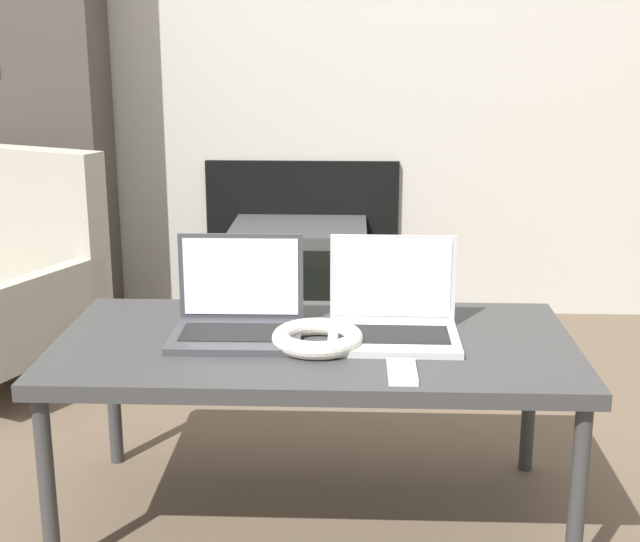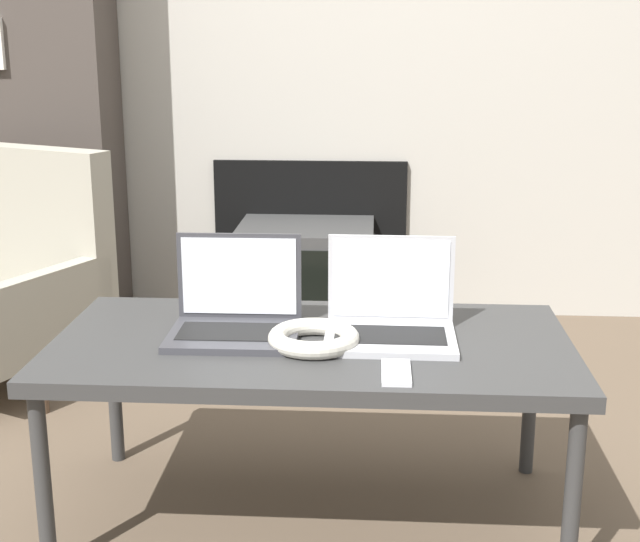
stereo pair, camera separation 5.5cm
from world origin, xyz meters
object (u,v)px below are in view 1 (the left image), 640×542
(headphones, at_px, (318,338))
(tv, at_px, (299,278))
(laptop_left, at_px, (238,314))
(phone, at_px, (402,372))
(laptop_right, at_px, (393,316))
(armchair, at_px, (0,278))

(headphones, distance_m, tv, 1.50)
(laptop_left, bearing_deg, phone, -33.90)
(tv, bearing_deg, phone, -78.94)
(laptop_left, distance_m, phone, 0.45)
(headphones, bearing_deg, laptop_right, 26.02)
(laptop_left, relative_size, laptop_right, 1.00)
(phone, bearing_deg, laptop_right, 92.36)
(laptop_right, xyz_separation_m, headphones, (-0.17, -0.08, -0.03))
(tv, height_order, armchair, armchair)
(laptop_right, bearing_deg, phone, -87.10)
(laptop_right, height_order, headphones, laptop_right)
(tv, xyz_separation_m, armchair, (-0.98, -0.51, 0.13))
(headphones, distance_m, armchair, 1.47)
(phone, xyz_separation_m, tv, (-0.32, 1.63, -0.25))
(laptop_right, relative_size, tv, 0.57)
(armchair, bearing_deg, laptop_right, -10.05)
(armchair, bearing_deg, laptop_left, -19.26)
(phone, bearing_deg, tv, 101.06)
(armchair, bearing_deg, phone, -16.62)
(laptop_left, distance_m, laptop_right, 0.36)
(laptop_right, distance_m, headphones, 0.19)
(laptop_left, bearing_deg, headphones, -24.74)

